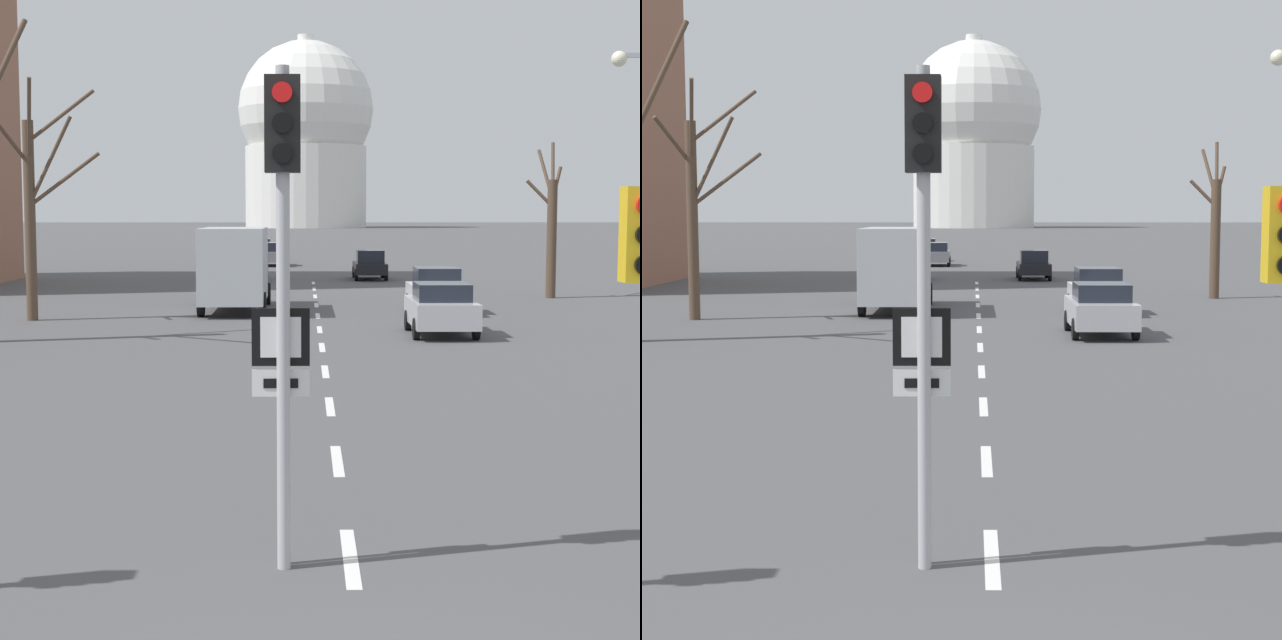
{
  "view_description": "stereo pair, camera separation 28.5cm",
  "coord_description": "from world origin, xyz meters",
  "views": [
    {
      "loc": [
        -0.49,
        -6.39,
        3.7
      ],
      "look_at": [
        -0.32,
        4.97,
        2.55
      ],
      "focal_mm": 60.0,
      "sensor_mm": 36.0,
      "label": 1
    },
    {
      "loc": [
        -0.21,
        -6.39,
        3.7
      ],
      "look_at": [
        -0.32,
        4.97,
        2.55
      ],
      "focal_mm": 60.0,
      "sensor_mm": 36.0,
      "label": 2
    }
  ],
  "objects": [
    {
      "name": "lane_stripe_5",
      "position": [
        0.0,
        27.29,
        0.0
      ],
      "size": [
        0.16,
        2.0,
        0.01
      ],
      "primitive_type": "cube",
      "color": "silver",
      "rests_on": "ground_plane"
    },
    {
      "name": "capitol_dome",
      "position": [
        0.0,
        259.81,
        22.84
      ],
      "size": [
        33.2,
        33.2,
        46.89
      ],
      "color": "silver",
      "rests_on": "ground_plane"
    },
    {
      "name": "lane_stripe_3",
      "position": [
        0.0,
        18.29,
        0.0
      ],
      "size": [
        0.16,
        2.0,
        0.01
      ],
      "primitive_type": "cube",
      "color": "silver",
      "rests_on": "ground_plane"
    },
    {
      "name": "lane_stripe_2",
      "position": [
        0.0,
        13.79,
        0.0
      ],
      "size": [
        0.16,
        2.0,
        0.01
      ],
      "primitive_type": "cube",
      "color": "silver",
      "rests_on": "ground_plane"
    },
    {
      "name": "sedan_distant_centre",
      "position": [
        -3.74,
        52.74,
        0.83
      ],
      "size": [
        1.89,
        4.35,
        1.62
      ],
      "color": "navy",
      "rests_on": "ground_plane"
    },
    {
      "name": "traffic_signal_centre_tall",
      "position": [
        -0.71,
        4.45,
        3.59
      ],
      "size": [
        0.36,
        0.34,
        5.16
      ],
      "color": "#B2B2B7",
      "rests_on": "ground_plane"
    },
    {
      "name": "lane_stripe_0",
      "position": [
        0.0,
        4.79,
        0.0
      ],
      "size": [
        0.16,
        2.0,
        0.01
      ],
      "primitive_type": "cube",
      "color": "silver",
      "rests_on": "ground_plane"
    },
    {
      "name": "sedan_far_right",
      "position": [
        -2.68,
        68.23,
        0.82
      ],
      "size": [
        1.78,
        4.51,
        1.63
      ],
      "color": "slate",
      "rests_on": "ground_plane"
    },
    {
      "name": "lane_stripe_7",
      "position": [
        0.0,
        36.29,
        0.0
      ],
      "size": [
        0.16,
        2.0,
        0.01
      ],
      "primitive_type": "cube",
      "color": "silver",
      "rests_on": "ground_plane"
    },
    {
      "name": "lane_stripe_8",
      "position": [
        0.0,
        40.79,
        0.0
      ],
      "size": [
        0.16,
        2.0,
        0.01
      ],
      "primitive_type": "cube",
      "color": "silver",
      "rests_on": "ground_plane"
    },
    {
      "name": "lane_stripe_9",
      "position": [
        0.0,
        45.29,
        0.0
      ],
      "size": [
        0.16,
        2.0,
        0.01
      ],
      "primitive_type": "cube",
      "color": "silver",
      "rests_on": "ground_plane"
    },
    {
      "name": "lane_stripe_10",
      "position": [
        0.0,
        49.79,
        0.0
      ],
      "size": [
        0.16,
        2.0,
        0.01
      ],
      "primitive_type": "cube",
      "color": "silver",
      "rests_on": "ground_plane"
    },
    {
      "name": "sedan_far_left",
      "position": [
        3.16,
        52.83,
        0.82
      ],
      "size": [
        1.81,
        4.3,
        1.63
      ],
      "color": "black",
      "rests_on": "ground_plane"
    },
    {
      "name": "lane_stripe_1",
      "position": [
        0.0,
        9.29,
        0.0
      ],
      "size": [
        0.16,
        2.0,
        0.01
      ],
      "primitive_type": "cube",
      "color": "silver",
      "rests_on": "ground_plane"
    },
    {
      "name": "sedan_near_left",
      "position": [
        4.38,
        32.92,
        0.84
      ],
      "size": [
        1.9,
        4.32,
        1.69
      ],
      "color": "silver",
      "rests_on": "ground_plane"
    },
    {
      "name": "bare_tree_right_near",
      "position": [
        10.22,
        39.87,
        2.99
      ],
      "size": [
        1.66,
        1.79,
        6.79
      ],
      "color": "brown",
      "rests_on": "ground_plane"
    },
    {
      "name": "lane_stripe_4",
      "position": [
        0.0,
        22.79,
        0.0
      ],
      "size": [
        0.16,
        2.0,
        0.01
      ],
      "primitive_type": "cube",
      "color": "silver",
      "rests_on": "ground_plane"
    },
    {
      "name": "bare_tree_left_far",
      "position": [
        -9.73,
        30.35,
        3.94
      ],
      "size": [
        3.26,
        2.89,
        8.12
      ],
      "color": "brown",
      "rests_on": "ground_plane"
    },
    {
      "name": "sedan_mid_centre",
      "position": [
        3.65,
        25.74,
        0.82
      ],
      "size": [
        1.93,
        4.09,
        1.59
      ],
      "color": "#B7B7BC",
      "rests_on": "ground_plane"
    },
    {
      "name": "sedan_near_right",
      "position": [
        -3.74,
        75.33,
        0.87
      ],
      "size": [
        1.7,
        4.04,
        1.72
      ],
      "color": "maroon",
      "rests_on": "ground_plane"
    },
    {
      "name": "lane_stripe_6",
      "position": [
        0.0,
        31.79,
        0.0
      ],
      "size": [
        0.16,
        2.0,
        0.01
      ],
      "primitive_type": "cube",
      "color": "silver",
      "rests_on": "ground_plane"
    },
    {
      "name": "delivery_truck",
      "position": [
        -3.07,
        33.81,
        1.7
      ],
      "size": [
        2.44,
        7.2,
        3.14
      ],
      "color": "#333842",
      "rests_on": "ground_plane"
    },
    {
      "name": "route_sign_post",
      "position": [
        -0.73,
        4.56,
        1.9
      ],
      "size": [
        0.6,
        0.08,
        2.77
      ],
      "color": "#B2B2B7",
      "rests_on": "ground_plane"
    }
  ]
}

